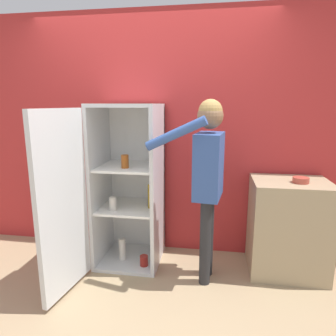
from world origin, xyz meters
The scene contains 6 objects.
ground_plane centered at (0.00, 0.00, 0.00)m, with size 12.00×12.00×0.00m, color tan.
wall_back centered at (0.00, 0.98, 1.27)m, with size 7.00×0.06×2.55m.
refrigerator centered at (-0.26, 0.53, 0.80)m, with size 0.77×1.24×1.62m.
person centered at (0.62, 0.39, 1.07)m, with size 0.66×0.51×1.65m.
counter centered at (1.39, 0.65, 0.46)m, with size 0.70×0.56×0.91m.
bowl centered at (1.45, 0.59, 0.94)m, with size 0.14×0.14×0.05m.
Camera 1 is at (0.68, -2.18, 1.62)m, focal length 32.00 mm.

